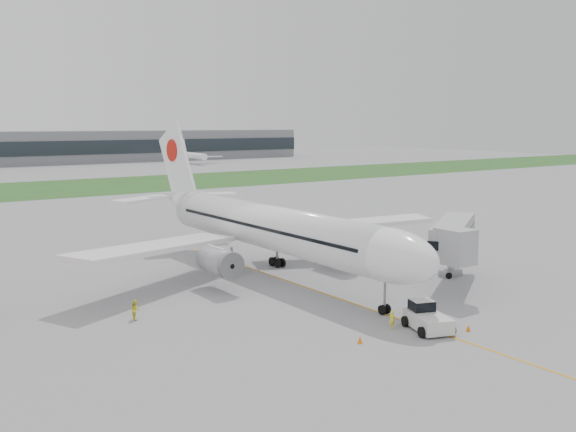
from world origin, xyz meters
TOP-DOWN VIEW (x-y plane):
  - ground at (0.00, 0.00)m, footprint 600.00×600.00m
  - apron_markings at (0.00, -5.00)m, footprint 70.00×70.00m
  - grass_strip at (0.00, 120.00)m, footprint 600.00×50.00m
  - airliner at (0.00, 4.87)m, footprint 48.13×53.95m
  - pushback_tug at (-0.19, -20.24)m, footprint 4.23×5.13m
  - jet_bridge at (13.48, -11.42)m, footprint 14.01×11.59m
  - safety_cone_left at (-7.14, -19.62)m, footprint 0.43×0.43m
  - safety_cone_right at (2.30, -22.68)m, footprint 0.41×0.41m
  - ground_crew_near at (-2.41, -18.37)m, footprint 0.60×0.41m
  - ground_crew_far at (-19.21, -3.24)m, footprint 0.78×0.95m
  - distant_aircraft_right at (87.56, 193.03)m, footprint 27.70×24.85m

SIDE VIEW (x-z plane):
  - ground at x=0.00m, z-range 0.00..0.00m
  - apron_markings at x=0.00m, z-range -0.02..0.02m
  - distant_aircraft_right at x=87.56m, z-range -5.00..5.00m
  - grass_strip at x=0.00m, z-range 0.00..0.02m
  - safety_cone_right at x=2.30m, z-range 0.00..0.57m
  - safety_cone_left at x=-7.14m, z-range 0.00..0.60m
  - ground_crew_near at x=-2.41m, z-range 0.00..1.59m
  - ground_crew_far at x=-19.21m, z-range 0.00..1.80m
  - pushback_tug at x=-0.19m, z-range -0.09..2.23m
  - jet_bridge at x=13.48m, z-range 1.71..8.82m
  - airliner at x=0.00m, z-range -3.28..14.60m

